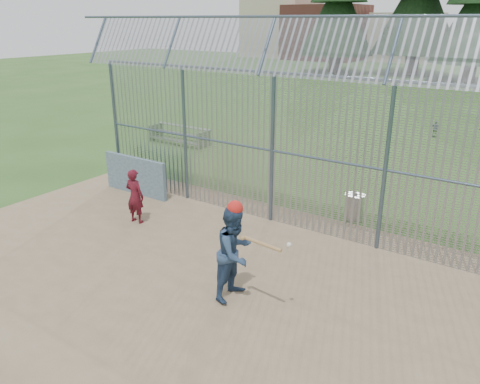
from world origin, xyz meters
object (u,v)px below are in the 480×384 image
Objects in this scene: onlooker at (135,196)px; trash_can at (354,207)px; dugout_wall at (135,175)px; batter at (235,253)px; bleacher at (179,134)px.

trash_can is (4.85, 3.51, -0.39)m from onlooker.
dugout_wall is 6.69m from batter.
trash_can is (6.48, 1.93, -0.24)m from dugout_wall.
batter is 4.56m from onlooker.
bleacher is at bearing -62.89° from onlooker.
batter reaches higher than dugout_wall.
bleacher is at bearing 158.70° from trash_can.
dugout_wall is 6.77m from trash_can.
dugout_wall is 1.31× the size of batter.
onlooker reaches higher than trash_can.
onlooker is at bearing -144.11° from trash_can.
batter is at bearing -27.14° from dugout_wall.
batter is 12.66m from bleacher.
bleacher is (-3.19, 5.70, -0.21)m from dugout_wall.
bleacher is (-4.82, 7.28, -0.36)m from onlooker.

